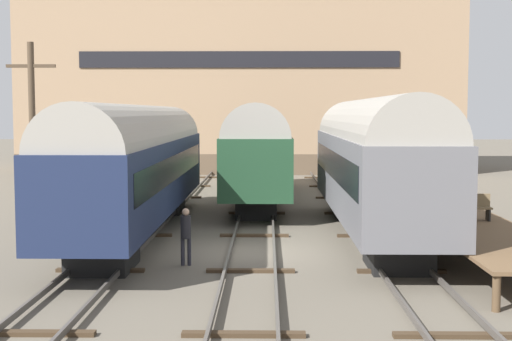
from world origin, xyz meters
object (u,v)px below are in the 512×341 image
utility_pole (33,137)px  train_car_navy (139,161)px  person_worker (186,231)px  train_car_grey (373,159)px  train_car_green (258,147)px  bench (470,206)px

utility_pole → train_car_navy: bearing=14.6°
person_worker → train_car_grey: bearing=38.1°
person_worker → utility_pole: bearing=143.4°
train_car_green → train_car_navy: bearing=-112.8°
bench → utility_pole: size_ratio=0.19×
train_car_green → utility_pole: (-8.15, -11.47, 0.91)m
train_car_navy → utility_pole: bearing=-165.4°
train_car_grey → bench: train_car_grey is taller
train_car_navy → person_worker: size_ratio=10.63×
train_car_grey → train_car_green: bearing=111.9°
train_car_grey → train_car_green: (-4.42, 11.00, -0.10)m
train_car_green → bench: bearing=-60.3°
train_car_grey → bench: (3.06, -2.10, -1.50)m
person_worker → utility_pole: size_ratio=0.24×
train_car_green → utility_pole: size_ratio=2.50×
train_car_grey → train_car_navy: size_ratio=0.88×
train_car_grey → person_worker: bearing=-141.9°
train_car_green → bench: (7.48, -13.09, -1.40)m
person_worker → utility_pole: 8.12m
train_car_green → person_worker: (-2.00, -16.04, -1.80)m
train_car_grey → train_car_navy: 8.86m
train_car_green → person_worker: bearing=-97.1°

